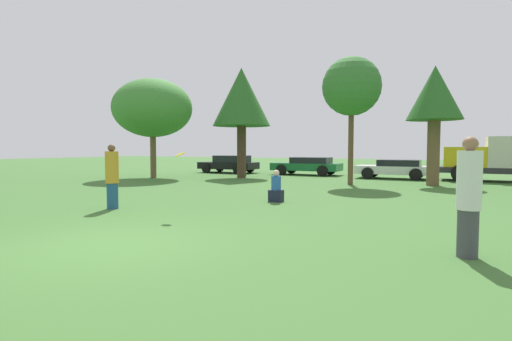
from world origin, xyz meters
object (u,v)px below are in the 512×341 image
at_px(person_thrower, 112,177).
at_px(tree_1, 241,98).
at_px(person_catcher, 469,197).
at_px(parked_car_green, 307,165).
at_px(bystander_sitting, 276,189).
at_px(tree_0, 153,108).
at_px(tree_3, 435,96).
at_px(parked_car_black, 229,164).
at_px(frisbee, 180,154).
at_px(parked_car_white, 395,168).
at_px(tree_2, 352,87).

distance_m(person_thrower, tree_1, 13.11).
bearing_deg(person_catcher, parked_car_green, -56.16).
relative_size(bystander_sitting, tree_0, 0.18).
xyz_separation_m(tree_3, parked_car_black, (-13.48, 3.71, -3.50)).
height_order(person_catcher, frisbee, person_catcher).
bearing_deg(parked_car_green, parked_car_white, 171.72).
height_order(tree_2, parked_car_white, tree_2).
height_order(bystander_sitting, tree_1, tree_1).
relative_size(tree_1, parked_car_black, 1.57).
distance_m(person_thrower, frisbee, 2.63).
distance_m(bystander_sitting, tree_2, 8.27).
bearing_deg(bystander_sitting, tree_2, 84.94).
bearing_deg(tree_3, person_catcher, -84.15).
height_order(tree_1, tree_3, tree_1).
distance_m(parked_car_black, parked_car_green, 5.73).
bearing_deg(parked_car_green, tree_3, 150.42).
xyz_separation_m(bystander_sitting, tree_3, (4.14, 8.46, 3.73)).
bearing_deg(parked_car_green, person_catcher, 116.71).
distance_m(bystander_sitting, tree_3, 10.13).
relative_size(tree_0, parked_car_white, 1.40).
distance_m(parked_car_green, parked_car_white, 5.60).
xyz_separation_m(bystander_sitting, parked_car_white, (1.93, 11.97, 0.18)).
bearing_deg(tree_2, tree_0, -174.97).
height_order(bystander_sitting, parked_car_green, parked_car_green).
xyz_separation_m(bystander_sitting, tree_2, (0.63, 7.08, 4.22)).
distance_m(frisbee, tree_0, 14.06).
bearing_deg(person_catcher, parked_car_black, -42.50).
height_order(tree_3, parked_car_black, tree_3).
bearing_deg(person_thrower, tree_0, 133.04).
relative_size(bystander_sitting, parked_car_black, 0.25).
bearing_deg(tree_0, tree_1, 29.86).
bearing_deg(parked_car_white, tree_2, 73.81).
height_order(person_thrower, parked_car_white, person_thrower).
height_order(tree_2, parked_car_black, tree_2).
height_order(frisbee, tree_3, tree_3).
bearing_deg(tree_1, parked_car_black, 130.83).
bearing_deg(tree_0, parked_car_green, 42.36).
bearing_deg(frisbee, parked_car_black, 117.78).
bearing_deg(parked_car_white, tree_3, 121.02).
xyz_separation_m(person_thrower, parked_car_black, (-5.79, 15.74, -0.28)).
distance_m(tree_1, parked_car_white, 9.78).
height_order(bystander_sitting, parked_car_white, parked_car_white).
bearing_deg(person_catcher, frisbee, -1.64).
bearing_deg(parked_car_white, person_catcher, 100.90).
bearing_deg(person_catcher, parked_car_white, -71.97).
relative_size(person_thrower, person_catcher, 0.96).
xyz_separation_m(bystander_sitting, tree_1, (-6.31, 8.68, 4.28)).
xyz_separation_m(tree_1, tree_3, (10.45, -0.21, -0.55)).
relative_size(bystander_sitting, parked_car_white, 0.25).
bearing_deg(person_thrower, parked_car_white, 76.48).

